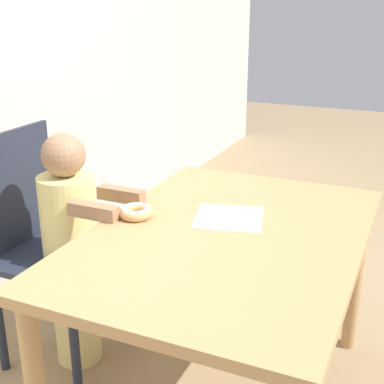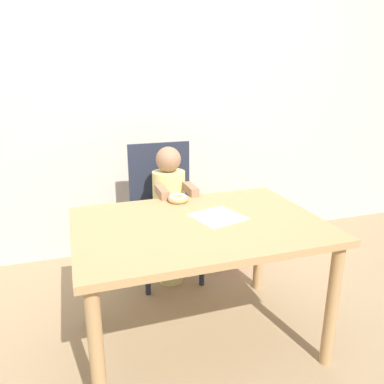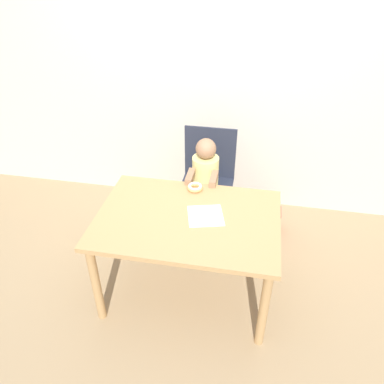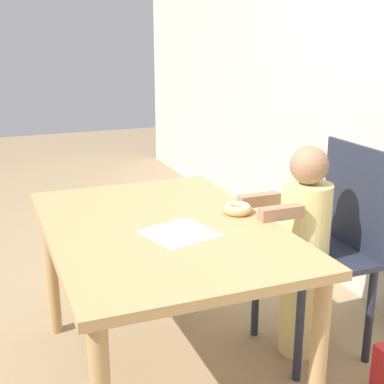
# 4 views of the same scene
# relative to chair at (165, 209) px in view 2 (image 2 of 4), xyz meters

# --- Properties ---
(ground_plane) EXTENTS (12.00, 12.00, 0.00)m
(ground_plane) POSITION_rel_chair_xyz_m (-0.02, -0.78, -0.50)
(ground_plane) COLOR #997F5B
(wall_back) EXTENTS (8.00, 0.05, 2.50)m
(wall_back) POSITION_rel_chair_xyz_m (-0.02, 0.51, 0.75)
(wall_back) COLOR beige
(wall_back) RESTS_ON ground_plane
(dining_table) EXTENTS (1.24, 0.86, 0.70)m
(dining_table) POSITION_rel_chair_xyz_m (-0.02, -0.78, 0.11)
(dining_table) COLOR tan
(dining_table) RESTS_ON ground_plane
(chair) EXTENTS (0.45, 0.43, 0.95)m
(chair) POSITION_rel_chair_xyz_m (0.00, 0.00, 0.00)
(chair) COLOR #232838
(chair) RESTS_ON ground_plane
(child_figure) EXTENTS (0.23, 0.38, 0.97)m
(child_figure) POSITION_rel_chair_xyz_m (-0.00, -0.13, -0.01)
(child_figure) COLOR #E0D17F
(child_figure) RESTS_ON ground_plane
(donut) EXTENTS (0.12, 0.12, 0.04)m
(donut) POSITION_rel_chair_xyz_m (-0.03, -0.44, 0.22)
(donut) COLOR tan
(donut) RESTS_ON dining_table
(napkin) EXTENTS (0.29, 0.29, 0.00)m
(napkin) POSITION_rel_chair_xyz_m (0.10, -0.74, 0.20)
(napkin) COLOR white
(napkin) RESTS_ON dining_table
(handbag) EXTENTS (0.31, 0.16, 0.34)m
(handbag) POSITION_rel_chair_xyz_m (0.52, 0.07, -0.38)
(handbag) COLOR red
(handbag) RESTS_ON ground_plane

